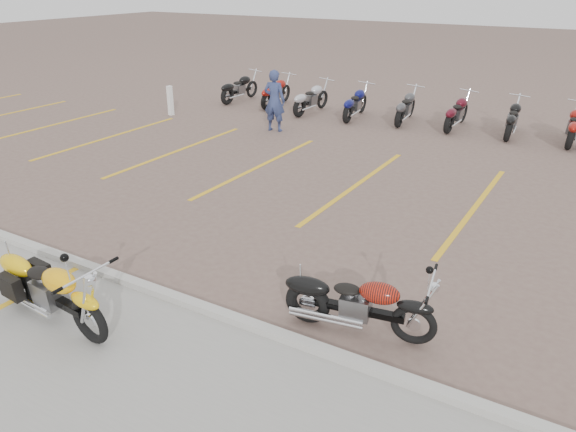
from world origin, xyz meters
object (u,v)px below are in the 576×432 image
(flame_cruiser, at_px, (356,305))
(yellow_cruiser, at_px, (51,292))
(bollard, at_px, (170,101))
(person_a, at_px, (274,101))

(flame_cruiser, bearing_deg, yellow_cruiser, -162.13)
(bollard, bearing_deg, yellow_cruiser, -55.54)
(person_a, bearing_deg, flame_cruiser, 119.47)
(yellow_cruiser, bearing_deg, flame_cruiser, 32.59)
(person_a, bearing_deg, bollard, -7.68)
(person_a, bearing_deg, yellow_cruiser, 97.14)
(person_a, relative_size, bollard, 1.87)
(flame_cruiser, distance_m, person_a, 10.82)
(yellow_cruiser, distance_m, bollard, 12.60)
(flame_cruiser, relative_size, bollard, 2.08)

